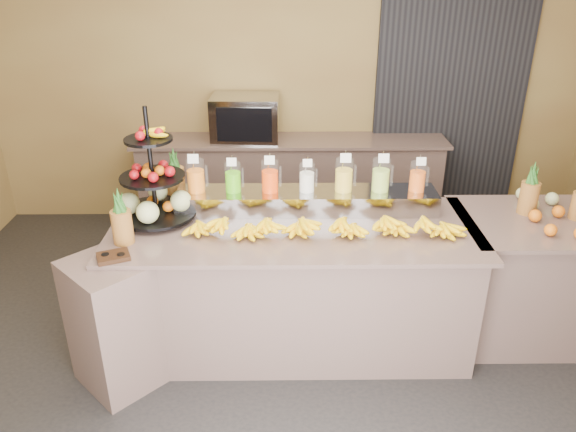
{
  "coord_description": "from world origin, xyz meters",
  "views": [
    {
      "loc": [
        -0.08,
        -3.09,
        2.64
      ],
      "look_at": [
        -0.04,
        0.3,
        1.02
      ],
      "focal_mm": 35.0,
      "sensor_mm": 36.0,
      "label": 1
    }
  ],
  "objects_px": {
    "pitcher_tray": "(307,201)",
    "oven_warmer": "(246,118)",
    "fruit_stand": "(159,191)",
    "right_fruit_pile": "(556,212)",
    "banana_heap": "(323,222)",
    "condiment_caddy": "(113,257)"
  },
  "relations": [
    {
      "from": "pitcher_tray",
      "to": "banana_heap",
      "type": "distance_m",
      "value": 0.35
    },
    {
      "from": "pitcher_tray",
      "to": "banana_heap",
      "type": "relative_size",
      "value": 0.98
    },
    {
      "from": "pitcher_tray",
      "to": "oven_warmer",
      "type": "distance_m",
      "value": 1.76
    },
    {
      "from": "banana_heap",
      "to": "right_fruit_pile",
      "type": "xyz_separation_m",
      "value": [
        1.61,
        0.13,
        0.0
      ]
    },
    {
      "from": "fruit_stand",
      "to": "right_fruit_pile",
      "type": "relative_size",
      "value": 1.81
    },
    {
      "from": "fruit_stand",
      "to": "oven_warmer",
      "type": "height_order",
      "value": "fruit_stand"
    },
    {
      "from": "pitcher_tray",
      "to": "condiment_caddy",
      "type": "relative_size",
      "value": 9.73
    },
    {
      "from": "banana_heap",
      "to": "condiment_caddy",
      "type": "distance_m",
      "value": 1.34
    },
    {
      "from": "condiment_caddy",
      "to": "right_fruit_pile",
      "type": "bearing_deg",
      "value": 9.38
    },
    {
      "from": "condiment_caddy",
      "to": "oven_warmer",
      "type": "xyz_separation_m",
      "value": [
        0.68,
        2.36,
        0.2
      ]
    },
    {
      "from": "banana_heap",
      "to": "condiment_caddy",
      "type": "height_order",
      "value": "banana_heap"
    },
    {
      "from": "banana_heap",
      "to": "oven_warmer",
      "type": "relative_size",
      "value": 2.9
    },
    {
      "from": "pitcher_tray",
      "to": "fruit_stand",
      "type": "bearing_deg",
      "value": -172.98
    },
    {
      "from": "pitcher_tray",
      "to": "banana_heap",
      "type": "xyz_separation_m",
      "value": [
        0.09,
        -0.34,
        -0.0
      ]
    },
    {
      "from": "pitcher_tray",
      "to": "right_fruit_pile",
      "type": "distance_m",
      "value": 1.72
    },
    {
      "from": "banana_heap",
      "to": "condiment_caddy",
      "type": "bearing_deg",
      "value": -165.0
    },
    {
      "from": "condiment_caddy",
      "to": "oven_warmer",
      "type": "height_order",
      "value": "oven_warmer"
    },
    {
      "from": "fruit_stand",
      "to": "right_fruit_pile",
      "type": "bearing_deg",
      "value": -19.67
    },
    {
      "from": "condiment_caddy",
      "to": "fruit_stand",
      "type": "bearing_deg",
      "value": 71.74
    },
    {
      "from": "right_fruit_pile",
      "to": "oven_warmer",
      "type": "height_order",
      "value": "oven_warmer"
    },
    {
      "from": "pitcher_tray",
      "to": "right_fruit_pile",
      "type": "xyz_separation_m",
      "value": [
        1.71,
        -0.21,
        -0.0
      ]
    },
    {
      "from": "oven_warmer",
      "to": "fruit_stand",
      "type": "bearing_deg",
      "value": -102.7
    }
  ]
}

